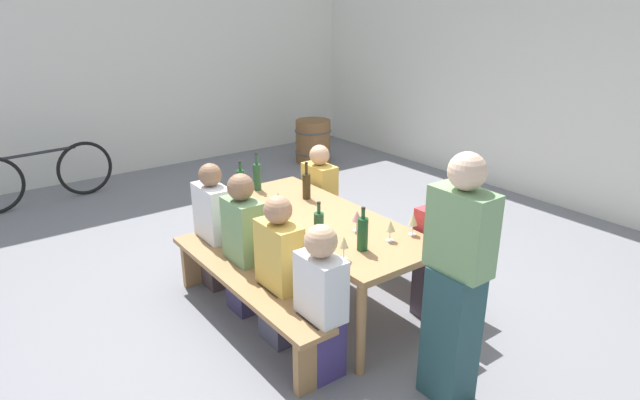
{
  "coord_description": "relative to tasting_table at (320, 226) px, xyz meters",
  "views": [
    {
      "loc": [
        3.22,
        -2.4,
        2.39
      ],
      "look_at": [
        0.0,
        0.0,
        0.9
      ],
      "focal_mm": 30.13,
      "sensor_mm": 36.0,
      "label": 1
    }
  ],
  "objects": [
    {
      "name": "wine_glass_1",
      "position": [
        0.69,
        0.35,
        0.2
      ],
      "size": [
        0.07,
        0.07,
        0.17
      ],
      "color": "silver",
      "rests_on": "tasting_table"
    },
    {
      "name": "seated_guest_near_1",
      "position": [
        -0.24,
        -0.58,
        -0.11
      ],
      "size": [
        0.35,
        0.24,
        1.17
      ],
      "rotation": [
        0.0,
        0.0,
        1.57
      ],
      "color": "#3A3356",
      "rests_on": "ground"
    },
    {
      "name": "side_wall",
      "position": [
        -4.7,
        0.0,
        0.93
      ],
      "size": [
        0.2,
        7.99,
        3.2
      ],
      "primitive_type": "cube",
      "color": "silver",
      "rests_on": "ground"
    },
    {
      "name": "wine_glass_4",
      "position": [
        0.39,
        0.06,
        0.19
      ],
      "size": [
        0.08,
        0.08,
        0.17
      ],
      "color": "silver",
      "rests_on": "tasting_table"
    },
    {
      "name": "wine_bottle_3",
      "position": [
        -0.89,
        -0.06,
        0.21
      ],
      "size": [
        0.07,
        0.07,
        0.35
      ],
      "color": "#234C2D",
      "rests_on": "tasting_table"
    },
    {
      "name": "seated_guest_near_2",
      "position": [
        0.29,
        -0.58,
        -0.13
      ],
      "size": [
        0.37,
        0.24,
        1.14
      ],
      "rotation": [
        0.0,
        0.0,
        1.57
      ],
      "color": "#4C495C",
      "rests_on": "ground"
    },
    {
      "name": "standing_host",
      "position": [
        1.44,
        -0.06,
        0.12
      ],
      "size": [
        0.39,
        0.24,
        1.62
      ],
      "rotation": [
        0.0,
        0.0,
        3.14
      ],
      "color": "#27494E",
      "rests_on": "ground"
    },
    {
      "name": "seated_guest_near_3",
      "position": [
        0.78,
        -0.58,
        -0.14
      ],
      "size": [
        0.34,
        0.24,
        1.1
      ],
      "rotation": [
        0.0,
        0.0,
        1.57
      ],
      "color": "#3F326F",
      "rests_on": "ground"
    },
    {
      "name": "wine_glass_0",
      "position": [
        -0.27,
        -0.22,
        0.2
      ],
      "size": [
        0.08,
        0.08,
        0.18
      ],
      "color": "silver",
      "rests_on": "tasting_table"
    },
    {
      "name": "back_wall",
      "position": [
        0.0,
        3.8,
        0.93
      ],
      "size": [
        14.0,
        0.2,
        3.2
      ],
      "primitive_type": "cube",
      "color": "silver",
      "rests_on": "ground"
    },
    {
      "name": "seated_guest_far_1",
      "position": [
        0.74,
        0.58,
        -0.15
      ],
      "size": [
        0.34,
        0.24,
        1.09
      ],
      "rotation": [
        0.0,
        0.0,
        -1.57
      ],
      "color": "#554857",
      "rests_on": "ground"
    },
    {
      "name": "wine_bottle_2",
      "position": [
        0.33,
        -0.26,
        0.19
      ],
      "size": [
        0.07,
        0.07,
        0.29
      ],
      "color": "#234C2D",
      "rests_on": "tasting_table"
    },
    {
      "name": "tasting_table",
      "position": [
        0.0,
        0.0,
        0.0
      ],
      "size": [
        2.05,
        0.85,
        0.75
      ],
      "color": "#9E7247",
      "rests_on": "ground"
    },
    {
      "name": "wine_glass_2",
      "position": [
        0.67,
        0.14,
        0.19
      ],
      "size": [
        0.07,
        0.07,
        0.16
      ],
      "color": "silver",
      "rests_on": "tasting_table"
    },
    {
      "name": "seated_guest_far_0",
      "position": [
        -0.78,
        0.58,
        -0.15
      ],
      "size": [
        0.35,
        0.24,
        1.1
      ],
      "rotation": [
        0.0,
        0.0,
        -1.57
      ],
      "color": "#3F4A6F",
      "rests_on": "ground"
    },
    {
      "name": "wine_glass_3",
      "position": [
        0.7,
        -0.32,
        0.2
      ],
      "size": [
        0.06,
        0.06,
        0.17
      ],
      "color": "silver",
      "rests_on": "tasting_table"
    },
    {
      "name": "parked_bicycle_0",
      "position": [
        -3.91,
        -1.41,
        -0.3
      ],
      "size": [
        0.25,
        1.77,
        0.9
      ],
      "rotation": [
        0.0,
        0.0,
        1.66
      ],
      "color": "black",
      "rests_on": "ground"
    },
    {
      "name": "ground_plane",
      "position": [
        0.0,
        0.0,
        -0.67
      ],
      "size": [
        24.0,
        24.0,
        0.0
      ],
      "primitive_type": "plane",
      "color": "slate"
    },
    {
      "name": "wine_barrel",
      "position": [
        -3.41,
        2.4,
        -0.34
      ],
      "size": [
        0.57,
        0.57,
        0.66
      ],
      "color": "brown",
      "rests_on": "ground"
    },
    {
      "name": "wine_bottle_1",
      "position": [
        0.66,
        -0.12,
        0.2
      ],
      "size": [
        0.08,
        0.08,
        0.32
      ],
      "color": "#194723",
      "rests_on": "tasting_table"
    },
    {
      "name": "bench_near",
      "position": [
        0.0,
        -0.73,
        -0.32
      ],
      "size": [
        1.95,
        0.3,
        0.45
      ],
      "color": "#9E7247",
      "rests_on": "ground"
    },
    {
      "name": "bench_far",
      "position": [
        0.0,
        0.73,
        -0.32
      ],
      "size": [
        1.95,
        0.3,
        0.45
      ],
      "color": "#9E7247",
      "rests_on": "ground"
    },
    {
      "name": "seated_guest_near_0",
      "position": [
        -0.77,
        -0.58,
        -0.14
      ],
      "size": [
        0.4,
        0.24,
        1.12
      ],
      "rotation": [
        0.0,
        0.0,
        1.57
      ],
      "color": "#423334",
      "rests_on": "ground"
    },
    {
      "name": "wine_bottle_4",
      "position": [
        -0.81,
        -0.27,
        0.21
      ],
      "size": [
        0.07,
        0.07,
        0.33
      ],
      "color": "#194723",
      "rests_on": "tasting_table"
    },
    {
      "name": "wine_bottle_0",
      "position": [
        -0.42,
        0.17,
        0.2
      ],
      "size": [
        0.07,
        0.07,
        0.34
      ],
      "color": "#332814",
      "rests_on": "tasting_table"
    }
  ]
}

